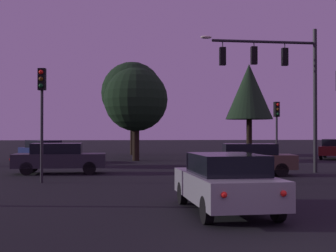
{
  "coord_description": "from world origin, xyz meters",
  "views": [
    {
      "loc": [
        -2.68,
        -7.76,
        2.09
      ],
      "look_at": [
        -0.72,
        17.81,
        2.41
      ],
      "focal_mm": 49.52,
      "sensor_mm": 36.0,
      "label": 1
    }
  ],
  "objects_px": {
    "traffic_signal_mast_arm": "(281,73)",
    "tree_right_cluster": "(132,93)",
    "tree_center_horizon": "(249,92)",
    "tree_behind_sign": "(136,100)",
    "car_nearside_lane": "(225,182)",
    "car_crossing_left": "(59,158)",
    "car_crossing_right": "(247,159)",
    "traffic_light_corner_right": "(42,102)",
    "car_far_lane": "(44,151)",
    "car_parked_lot": "(334,148)",
    "traffic_light_median": "(277,120)"
  },
  "relations": [
    {
      "from": "car_crossing_left",
      "to": "car_parked_lot",
      "type": "bearing_deg",
      "value": 30.33
    },
    {
      "from": "car_nearside_lane",
      "to": "traffic_light_corner_right",
      "type": "bearing_deg",
      "value": 129.55
    },
    {
      "from": "car_crossing_right",
      "to": "tree_right_cluster",
      "type": "xyz_separation_m",
      "value": [
        -5.54,
        19.97,
        4.81
      ]
    },
    {
      "from": "traffic_signal_mast_arm",
      "to": "tree_right_cluster",
      "type": "distance_m",
      "value": 20.36
    },
    {
      "from": "traffic_signal_mast_arm",
      "to": "car_crossing_right",
      "type": "relative_size",
      "value": 1.56
    },
    {
      "from": "car_crossing_right",
      "to": "tree_behind_sign",
      "type": "bearing_deg",
      "value": 114.22
    },
    {
      "from": "car_crossing_left",
      "to": "traffic_light_median",
      "type": "bearing_deg",
      "value": 16.29
    },
    {
      "from": "tree_right_cluster",
      "to": "car_nearside_lane",
      "type": "bearing_deg",
      "value": -85.34
    },
    {
      "from": "traffic_signal_mast_arm",
      "to": "traffic_light_median",
      "type": "bearing_deg",
      "value": 75.06
    },
    {
      "from": "tree_center_horizon",
      "to": "traffic_signal_mast_arm",
      "type": "bearing_deg",
      "value": -98.44
    },
    {
      "from": "car_far_lane",
      "to": "tree_right_cluster",
      "type": "xyz_separation_m",
      "value": [
        5.99,
        9.75,
        4.81
      ]
    },
    {
      "from": "traffic_light_median",
      "to": "car_nearside_lane",
      "type": "distance_m",
      "value": 16.5
    },
    {
      "from": "car_crossing_right",
      "to": "tree_behind_sign",
      "type": "relative_size",
      "value": 0.7
    },
    {
      "from": "car_nearside_lane",
      "to": "traffic_light_median",
      "type": "bearing_deg",
      "value": 67.77
    },
    {
      "from": "traffic_light_median",
      "to": "car_far_lane",
      "type": "height_order",
      "value": "traffic_light_median"
    },
    {
      "from": "traffic_signal_mast_arm",
      "to": "tree_right_cluster",
      "type": "relative_size",
      "value": 0.88
    },
    {
      "from": "tree_right_cluster",
      "to": "car_far_lane",
      "type": "bearing_deg",
      "value": -121.58
    },
    {
      "from": "car_far_lane",
      "to": "traffic_light_median",
      "type": "bearing_deg",
      "value": -19.02
    },
    {
      "from": "traffic_signal_mast_arm",
      "to": "tree_right_cluster",
      "type": "xyz_separation_m",
      "value": [
        -7.54,
        18.9,
        0.52
      ]
    },
    {
      "from": "car_nearside_lane",
      "to": "tree_right_cluster",
      "type": "height_order",
      "value": "tree_right_cluster"
    },
    {
      "from": "tree_right_cluster",
      "to": "tree_center_horizon",
      "type": "bearing_deg",
      "value": -20.86
    },
    {
      "from": "car_nearside_lane",
      "to": "car_crossing_right",
      "type": "distance_m",
      "value": 10.46
    },
    {
      "from": "car_crossing_left",
      "to": "car_crossing_right",
      "type": "distance_m",
      "value": 9.29
    },
    {
      "from": "traffic_signal_mast_arm",
      "to": "tree_behind_sign",
      "type": "distance_m",
      "value": 12.88
    },
    {
      "from": "traffic_light_corner_right",
      "to": "tree_right_cluster",
      "type": "bearing_deg",
      "value": 80.72
    },
    {
      "from": "traffic_light_corner_right",
      "to": "car_far_lane",
      "type": "xyz_separation_m",
      "value": [
        -2.31,
        12.79,
        -2.52
      ]
    },
    {
      "from": "car_nearside_lane",
      "to": "tree_center_horizon",
      "type": "xyz_separation_m",
      "value": [
        7.35,
        26.23,
        4.63
      ]
    },
    {
      "from": "traffic_signal_mast_arm",
      "to": "car_nearside_lane",
      "type": "relative_size",
      "value": 1.59
    },
    {
      "from": "traffic_light_corner_right",
      "to": "car_crossing_left",
      "type": "bearing_deg",
      "value": 89.1
    },
    {
      "from": "car_crossing_left",
      "to": "tree_center_horizon",
      "type": "relative_size",
      "value": 0.6
    },
    {
      "from": "tree_center_horizon",
      "to": "car_far_lane",
      "type": "bearing_deg",
      "value": -159.13
    },
    {
      "from": "car_far_lane",
      "to": "tree_center_horizon",
      "type": "height_order",
      "value": "tree_center_horizon"
    },
    {
      "from": "traffic_light_corner_right",
      "to": "traffic_light_median",
      "type": "xyz_separation_m",
      "value": [
        12.32,
        7.75,
        -0.55
      ]
    },
    {
      "from": "traffic_light_corner_right",
      "to": "tree_center_horizon",
      "type": "distance_m",
      "value": 23.23
    },
    {
      "from": "car_nearside_lane",
      "to": "tree_right_cluster",
      "type": "bearing_deg",
      "value": 94.66
    },
    {
      "from": "car_far_lane",
      "to": "car_parked_lot",
      "type": "distance_m",
      "value": 21.75
    },
    {
      "from": "car_far_lane",
      "to": "traffic_signal_mast_arm",
      "type": "bearing_deg",
      "value": -34.06
    },
    {
      "from": "car_nearside_lane",
      "to": "car_crossing_left",
      "type": "bearing_deg",
      "value": 117.62
    },
    {
      "from": "tree_center_horizon",
      "to": "tree_right_cluster",
      "type": "height_order",
      "value": "tree_right_cluster"
    },
    {
      "from": "tree_center_horizon",
      "to": "tree_behind_sign",
      "type": "bearing_deg",
      "value": -154.44
    },
    {
      "from": "tree_right_cluster",
      "to": "traffic_light_corner_right",
      "type": "bearing_deg",
      "value": -99.28
    },
    {
      "from": "traffic_signal_mast_arm",
      "to": "car_parked_lot",
      "type": "xyz_separation_m",
      "value": [
        8.06,
        11.77,
        -4.29
      ]
    },
    {
      "from": "car_far_lane",
      "to": "car_nearside_lane",
      "type": "bearing_deg",
      "value": -67.34
    },
    {
      "from": "car_parked_lot",
      "to": "tree_behind_sign",
      "type": "relative_size",
      "value": 0.69
    },
    {
      "from": "car_nearside_lane",
      "to": "tree_center_horizon",
      "type": "distance_m",
      "value": 27.63
    },
    {
      "from": "tree_center_horizon",
      "to": "car_parked_lot",
      "type": "bearing_deg",
      "value": -30.36
    },
    {
      "from": "traffic_light_corner_right",
      "to": "tree_center_horizon",
      "type": "relative_size",
      "value": 0.6
    },
    {
      "from": "traffic_signal_mast_arm",
      "to": "tree_center_horizon",
      "type": "relative_size",
      "value": 0.95
    },
    {
      "from": "traffic_signal_mast_arm",
      "to": "car_far_lane",
      "type": "xyz_separation_m",
      "value": [
        -13.54,
        9.15,
        -4.29
      ]
    },
    {
      "from": "car_crossing_left",
      "to": "car_parked_lot",
      "type": "height_order",
      "value": "same"
    }
  ]
}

